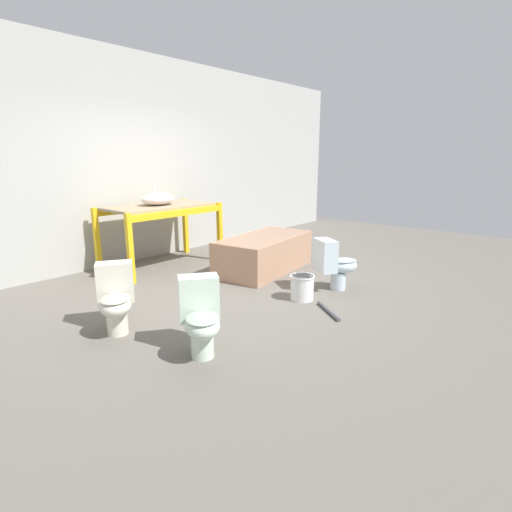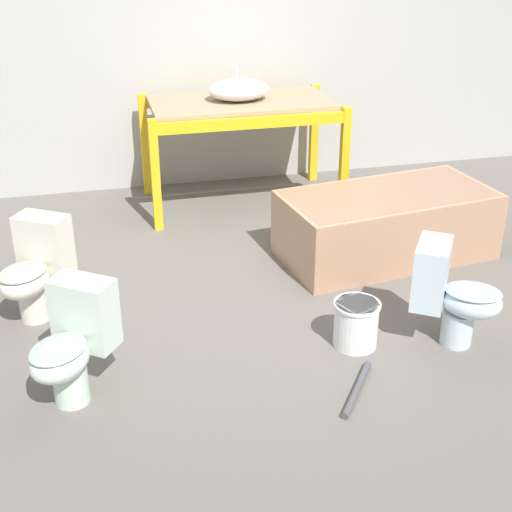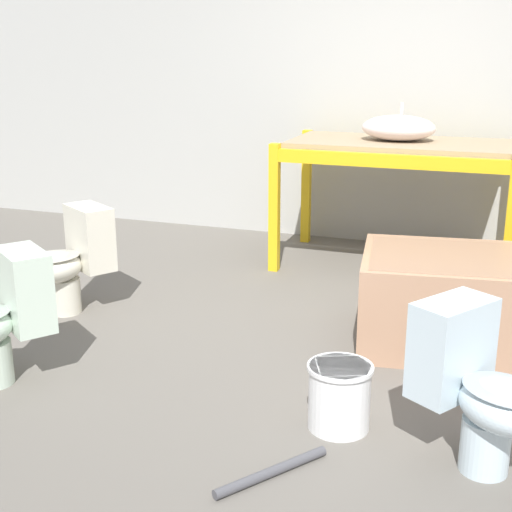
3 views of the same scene
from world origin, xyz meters
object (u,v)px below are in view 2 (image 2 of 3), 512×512
sink_basin (239,90)px  bucket_white (356,323)px  toilet_near (35,267)px  toilet_far (452,292)px  toilet_extra (73,341)px  bathtub_main (387,220)px

sink_basin → bucket_white: (0.18, -2.49, -0.88)m
toilet_near → toilet_far: bearing=11.6°
toilet_near → bucket_white: size_ratio=2.22×
toilet_near → toilet_extra: same height
bathtub_main → toilet_extra: bearing=-160.0°
sink_basin → toilet_extra: size_ratio=0.81×
toilet_extra → sink_basin: bearing=95.9°
sink_basin → toilet_far: (0.74, -2.59, -0.69)m
toilet_near → toilet_far: same height
sink_basin → toilet_extra: 3.08m
bucket_white → sink_basin: bearing=94.1°
bathtub_main → bucket_white: size_ratio=5.73×
toilet_far → bucket_white: toilet_far is taller
bathtub_main → toilet_far: bearing=-103.2°
bathtub_main → toilet_near: toilet_near is taller
bathtub_main → toilet_far: size_ratio=2.58×
bathtub_main → toilet_near: bearing=178.5°
toilet_far → toilet_extra: size_ratio=1.00×
toilet_extra → bucket_white: (1.67, 0.11, -0.19)m
bathtub_main → toilet_extra: toilet_extra is taller
toilet_extra → bucket_white: 1.69m
sink_basin → bucket_white: bearing=-85.9°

